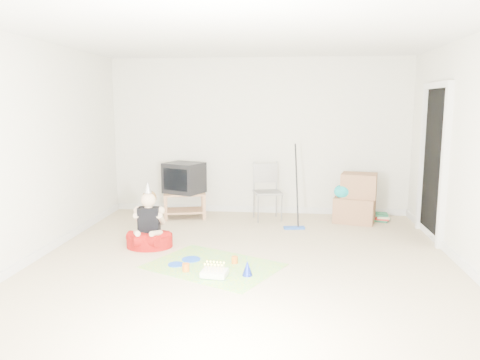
# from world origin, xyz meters

# --- Properties ---
(ground) EXTENTS (5.00, 5.00, 0.00)m
(ground) POSITION_xyz_m (0.00, 0.00, 0.00)
(ground) COLOR #CBB792
(ground) RESTS_ON ground
(doorway_recess) EXTENTS (0.02, 0.90, 2.05)m
(doorway_recess) POSITION_xyz_m (2.48, 1.20, 1.02)
(doorway_recess) COLOR black
(doorway_recess) RESTS_ON ground
(tv_stand) EXTENTS (0.75, 0.57, 0.42)m
(tv_stand) POSITION_xyz_m (-1.17, 1.96, 0.25)
(tv_stand) COLOR #A06D48
(tv_stand) RESTS_ON ground
(crt_tv) EXTENTS (0.71, 0.66, 0.49)m
(crt_tv) POSITION_xyz_m (-1.17, 1.96, 0.66)
(crt_tv) COLOR black
(crt_tv) RESTS_ON tv_stand
(folding_chair) EXTENTS (0.51, 0.49, 0.92)m
(folding_chair) POSITION_xyz_m (0.18, 1.97, 0.45)
(folding_chair) COLOR gray
(folding_chair) RESTS_ON ground
(cardboard_boxes) EXTENTS (0.72, 0.61, 0.77)m
(cardboard_boxes) POSITION_xyz_m (1.56, 1.97, 0.37)
(cardboard_boxes) COLOR #996B4A
(cardboard_boxes) RESTS_ON ground
(floor_mop) EXTENTS (0.32, 0.41, 1.24)m
(floor_mop) POSITION_xyz_m (0.60, 1.46, 0.26)
(floor_mop) COLOR blue
(floor_mop) RESTS_ON ground
(book_pile) EXTENTS (0.30, 0.34, 0.12)m
(book_pile) POSITION_xyz_m (2.02, 2.10, 0.06)
(book_pile) COLOR #226844
(book_pile) RESTS_ON ground
(seated_woman) EXTENTS (0.64, 0.64, 0.86)m
(seated_woman) POSITION_xyz_m (-1.29, 0.38, 0.19)
(seated_woman) COLOR #A3120F
(seated_woman) RESTS_ON ground
(party_mat) EXTENTS (1.73, 1.55, 0.01)m
(party_mat) POSITION_xyz_m (-0.34, -0.27, 0.00)
(party_mat) COLOR #F8348B
(party_mat) RESTS_ON ground
(birthday_cake) EXTENTS (0.29, 0.24, 0.14)m
(birthday_cake) POSITION_xyz_m (-0.27, -0.61, 0.04)
(birthday_cake) COLOR white
(birthday_cake) RESTS_ON party_mat
(blue_plate_near) EXTENTS (0.28, 0.28, 0.01)m
(blue_plate_near) POSITION_xyz_m (-0.64, -0.09, 0.01)
(blue_plate_near) COLOR blue
(blue_plate_near) RESTS_ON party_mat
(blue_plate_far) EXTENTS (0.27, 0.27, 0.01)m
(blue_plate_far) POSITION_xyz_m (-0.77, -0.29, 0.01)
(blue_plate_far) COLOR blue
(blue_plate_far) RESTS_ON party_mat
(orange_cup_near) EXTENTS (0.10, 0.10, 0.08)m
(orange_cup_near) POSITION_xyz_m (-0.10, -0.17, 0.05)
(orange_cup_near) COLOR orange
(orange_cup_near) RESTS_ON party_mat
(orange_cup_far) EXTENTS (0.08, 0.08, 0.09)m
(orange_cup_far) POSITION_xyz_m (-0.61, -0.49, 0.05)
(orange_cup_far) COLOR orange
(orange_cup_far) RESTS_ON party_mat
(blue_party_hat) EXTENTS (0.16, 0.16, 0.17)m
(blue_party_hat) POSITION_xyz_m (0.08, -0.54, 0.09)
(blue_party_hat) COLOR #192CB1
(blue_party_hat) RESTS_ON party_mat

